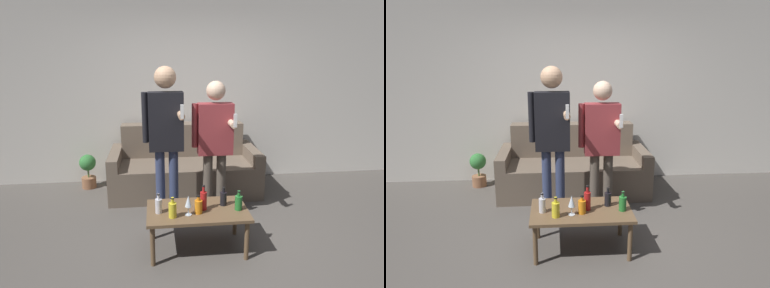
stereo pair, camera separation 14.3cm
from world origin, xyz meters
The scene contains 14 objects.
ground_plane centered at (0.00, 0.00, 0.00)m, with size 16.00×16.00×0.00m, color #514C47.
wall_back centered at (0.00, 2.19, 1.35)m, with size 8.00×0.06×2.70m.
couch centered at (-0.13, 1.67, 0.32)m, with size 2.02×0.91×0.92m.
coffee_table centered at (-0.15, 0.13, 0.38)m, with size 0.98×0.57×0.43m.
bottle_orange centered at (0.12, 0.20, 0.50)m, with size 0.07×0.07×0.19m.
bottle_green centered at (-0.15, 0.05, 0.50)m, with size 0.07×0.07×0.18m.
bottle_dark centered at (-0.52, 0.10, 0.50)m, with size 0.07×0.07×0.19m.
bottle_yellow centered at (0.25, 0.08, 0.50)m, with size 0.07×0.07×0.20m.
bottle_red centered at (-0.09, 0.12, 0.53)m, with size 0.07×0.07×0.25m.
bottle_clear centered at (-0.39, -0.01, 0.50)m, with size 0.07×0.07×0.20m.
wine_glass_near centered at (-0.24, 0.02, 0.56)m, with size 0.07×0.07×0.19m.
person_standing_left centered at (-0.42, 0.76, 1.07)m, with size 0.45×0.44×1.77m.
person_standing_right centered at (0.14, 0.82, 0.95)m, with size 0.47×0.41×1.61m.
potted_plant centered at (-1.51, 1.91, 0.28)m, with size 0.23×0.23×0.50m.
Camera 2 is at (-0.40, -2.91, 1.90)m, focal length 32.00 mm.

